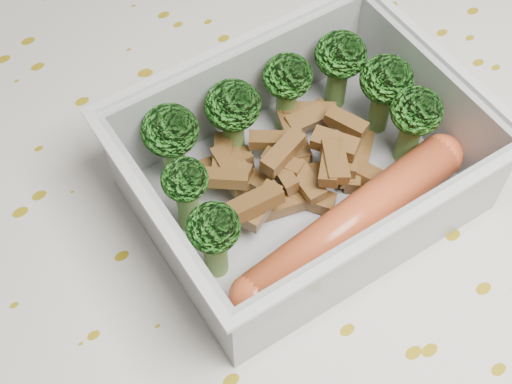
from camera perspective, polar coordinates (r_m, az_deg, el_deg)
dining_table at (r=0.50m, az=0.29°, el=-6.28°), size 1.40×0.90×0.75m
tablecloth at (r=0.46m, az=0.32°, el=-3.40°), size 1.46×0.96×0.19m
lunch_container at (r=0.41m, az=3.82°, el=1.53°), size 0.20×0.15×0.07m
broccoli_florets at (r=0.41m, az=2.32°, el=5.95°), size 0.17×0.10×0.06m
meat_pile at (r=0.42m, az=3.08°, el=2.37°), size 0.12×0.08×0.03m
sausage at (r=0.39m, az=7.75°, el=-2.41°), size 0.17×0.04×0.03m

